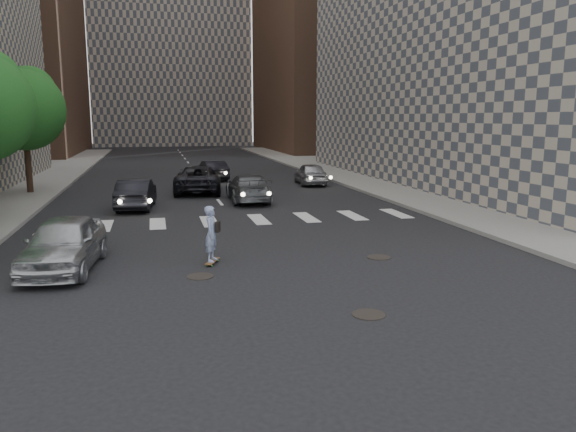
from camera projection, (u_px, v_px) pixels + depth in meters
name	position (u px, v px, depth m)	size (l,w,h in m)	color
ground	(286.00, 285.00, 13.86)	(160.00, 160.00, 0.00)	black
sidewalk_right	(433.00, 180.00, 36.32)	(13.00, 80.00, 0.15)	gray
building_right	(513.00, 1.00, 33.90)	(15.00, 33.00, 22.00)	#ADA08E
tower_right	(342.00, 1.00, 67.99)	(18.00, 24.00, 36.00)	brown
tree_c	(25.00, 106.00, 29.21)	(4.20, 4.20, 6.60)	#382619
manhole_a	(369.00, 314.00, 11.74)	(0.70, 0.70, 0.02)	black
manhole_b	(200.00, 276.00, 14.55)	(0.70, 0.70, 0.02)	black
manhole_c	(379.00, 257.00, 16.53)	(0.70, 0.70, 0.02)	black
skateboarder	(212.00, 234.00, 15.68)	(0.56, 0.85, 1.65)	brown
silver_sedan	(64.00, 244.00, 15.10)	(1.71, 4.26, 1.45)	#B3B6BA
traffic_car_a	(136.00, 194.00, 25.30)	(1.43, 4.09, 1.35)	black
traffic_car_b	(248.00, 188.00, 27.47)	(1.88, 4.62, 1.34)	#525559
traffic_car_c	(198.00, 179.00, 30.81)	(2.43, 5.27, 1.46)	black
traffic_car_d	(310.00, 174.00, 34.33)	(1.58, 3.93, 1.34)	#A3A4AA
traffic_car_e	(212.00, 170.00, 36.89)	(1.36, 3.90, 1.28)	black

